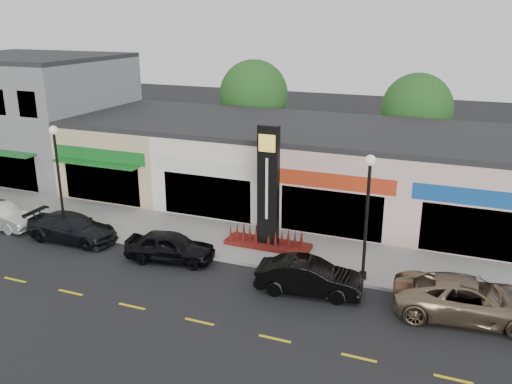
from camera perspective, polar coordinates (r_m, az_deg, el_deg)
ground at (r=24.53m, az=-8.94°, el=-8.56°), size 120.00×120.00×0.00m
sidewalk at (r=27.95m, az=-4.41°, el=-4.78°), size 52.00×4.30×0.15m
curb at (r=26.13m, az=-6.60°, el=-6.54°), size 52.00×0.20×0.15m
building_grey_2story at (r=42.78m, az=-22.40°, el=7.64°), size 12.00×10.95×8.30m
shop_beige at (r=37.20m, az=-11.44°, el=4.50°), size 7.00×10.85×4.80m
shop_cream at (r=33.94m, az=-1.46°, el=3.55°), size 7.00×10.01×4.80m
shop_pink_w at (r=31.90m, az=10.17°, el=2.32°), size 7.00×10.01×4.80m
shop_pink_e at (r=31.32m, az=22.76°, el=0.87°), size 7.00×10.01×4.80m
tree_rear_west at (r=41.62m, az=-0.24°, el=10.23°), size 5.20×5.20×7.83m
tree_rear_mid at (r=38.80m, az=16.58°, el=8.41°), size 4.80×4.80×7.29m
lamp_west_near at (r=29.79m, az=-20.15°, el=2.51°), size 0.44×0.44×5.47m
lamp_east_near at (r=22.71m, az=11.64°, el=-1.40°), size 0.44×0.44×5.47m
pylon_sign at (r=25.90m, az=1.29°, el=-1.39°), size 4.20×1.30×6.00m
car_white_van at (r=32.15m, az=-25.30°, el=-2.29°), size 1.53×4.13×1.35m
car_dark_sedan at (r=28.98m, az=-18.81°, el=-3.57°), size 2.03×4.82×1.39m
car_black_sedan at (r=25.54m, az=-9.03°, el=-5.68°), size 2.34×4.40×1.42m
car_black_conv at (r=22.55m, az=5.62°, el=-8.89°), size 2.03×4.49×1.43m
car_gold_suv at (r=22.23m, az=21.48°, el=-10.42°), size 3.18×5.80×1.54m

